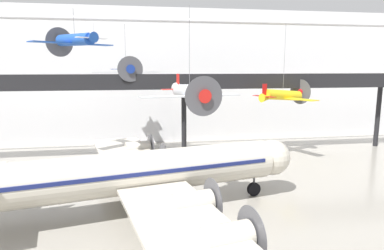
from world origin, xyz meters
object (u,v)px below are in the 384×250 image
suspended_plane_yellow_lowwing (283,95)px  suspended_plane_white_twin (126,69)px  airliner_silver_main (136,173)px  suspended_plane_blue_trainer (75,40)px  suspended_plane_silver_racer (189,92)px

suspended_plane_yellow_lowwing → suspended_plane_white_twin: (-20.41, 4.78, 3.37)m
airliner_silver_main → suspended_plane_yellow_lowwing: (19.43, 15.09, 4.96)m
suspended_plane_yellow_lowwing → suspended_plane_white_twin: size_ratio=1.15×
suspended_plane_white_twin → suspended_plane_blue_trainer: bearing=-31.7°
airliner_silver_main → suspended_plane_blue_trainer: bearing=112.4°
suspended_plane_blue_trainer → suspended_plane_silver_racer: suspended_plane_blue_trainer is taller
suspended_plane_blue_trainer → suspended_plane_silver_racer: 12.42m
suspended_plane_blue_trainer → suspended_plane_silver_racer: size_ratio=0.77×
airliner_silver_main → suspended_plane_silver_racer: (5.18, 4.22, 6.37)m
suspended_plane_blue_trainer → suspended_plane_white_twin: (4.55, 11.71, -2.92)m
suspended_plane_yellow_lowwing → suspended_plane_silver_racer: size_ratio=1.09×
suspended_plane_blue_trainer → suspended_plane_white_twin: size_ratio=0.82×
suspended_plane_white_twin → suspended_plane_yellow_lowwing: bearing=66.4°
airliner_silver_main → suspended_plane_white_twin: bearing=81.1°
suspended_plane_silver_racer → suspended_plane_white_twin: size_ratio=1.06×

